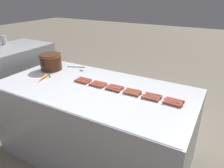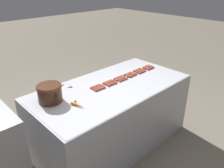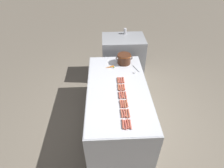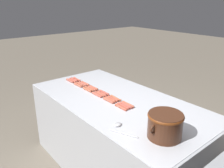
% 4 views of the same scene
% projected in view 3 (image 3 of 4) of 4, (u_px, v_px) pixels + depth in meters
% --- Properties ---
extents(ground_plane, '(20.00, 20.00, 0.00)m').
position_uv_depth(ground_plane, '(117.00, 121.00, 3.42)').
color(ground_plane, '#756B5B').
extents(griddle_counter, '(0.97, 1.93, 0.82)m').
position_uv_depth(griddle_counter, '(117.00, 106.00, 3.17)').
color(griddle_counter, '#ADAFB5').
rests_on(griddle_counter, ground_plane).
extents(back_cabinet, '(0.93, 0.67, 0.99)m').
position_uv_depth(back_cabinet, '(123.00, 58.00, 4.29)').
color(back_cabinet, '#939599').
rests_on(back_cabinet, ground_plane).
extents(hot_dog_0, '(0.03, 0.16, 0.02)m').
position_uv_depth(hot_dog_0, '(123.00, 124.00, 2.31)').
color(hot_dog_0, '#BA533F').
rests_on(hot_dog_0, griddle_counter).
extents(hot_dog_1, '(0.03, 0.16, 0.02)m').
position_uv_depth(hot_dog_1, '(122.00, 113.00, 2.46)').
color(hot_dog_1, '#BD5B44').
rests_on(hot_dog_1, griddle_counter).
extents(hot_dog_2, '(0.03, 0.16, 0.02)m').
position_uv_depth(hot_dog_2, '(121.00, 104.00, 2.60)').
color(hot_dog_2, '#BC5840').
rests_on(hot_dog_2, griddle_counter).
extents(hot_dog_3, '(0.03, 0.16, 0.02)m').
position_uv_depth(hot_dog_3, '(119.00, 95.00, 2.74)').
color(hot_dog_3, '#B35143').
rests_on(hot_dog_3, griddle_counter).
extents(hot_dog_4, '(0.03, 0.16, 0.02)m').
position_uv_depth(hot_dog_4, '(119.00, 87.00, 2.89)').
color(hot_dog_4, '#B05C3D').
rests_on(hot_dog_4, griddle_counter).
extents(hot_dog_5, '(0.03, 0.16, 0.02)m').
position_uv_depth(hot_dog_5, '(118.00, 80.00, 3.03)').
color(hot_dog_5, '#B3583F').
rests_on(hot_dog_5, griddle_counter).
extents(hot_dog_6, '(0.03, 0.16, 0.02)m').
position_uv_depth(hot_dog_6, '(126.00, 124.00, 2.31)').
color(hot_dog_6, '#B85245').
rests_on(hot_dog_6, griddle_counter).
extents(hot_dog_7, '(0.03, 0.16, 0.02)m').
position_uv_depth(hot_dog_7, '(124.00, 113.00, 2.46)').
color(hot_dog_7, '#B05647').
rests_on(hot_dog_7, griddle_counter).
extents(hot_dog_8, '(0.03, 0.16, 0.02)m').
position_uv_depth(hot_dog_8, '(123.00, 104.00, 2.60)').
color(hot_dog_8, '#B35440').
rests_on(hot_dog_8, griddle_counter).
extents(hot_dog_9, '(0.03, 0.16, 0.02)m').
position_uv_depth(hot_dog_9, '(122.00, 95.00, 2.75)').
color(hot_dog_9, '#BC5441').
rests_on(hot_dog_9, griddle_counter).
extents(hot_dog_10, '(0.03, 0.16, 0.02)m').
position_uv_depth(hot_dog_10, '(120.00, 87.00, 2.89)').
color(hot_dog_10, '#B3523E').
rests_on(hot_dog_10, griddle_counter).
extents(hot_dog_11, '(0.03, 0.16, 0.02)m').
position_uv_depth(hot_dog_11, '(120.00, 80.00, 3.04)').
color(hot_dog_11, '#BB5345').
rests_on(hot_dog_11, griddle_counter).
extents(hot_dog_12, '(0.03, 0.16, 0.02)m').
position_uv_depth(hot_dog_12, '(128.00, 124.00, 2.32)').
color(hot_dog_12, '#BA523F').
rests_on(hot_dog_12, griddle_counter).
extents(hot_dog_13, '(0.03, 0.16, 0.02)m').
position_uv_depth(hot_dog_13, '(126.00, 113.00, 2.45)').
color(hot_dog_13, '#AF573F').
rests_on(hot_dog_13, griddle_counter).
extents(hot_dog_14, '(0.03, 0.16, 0.02)m').
position_uv_depth(hot_dog_14, '(125.00, 104.00, 2.60)').
color(hot_dog_14, '#B05C40').
rests_on(hot_dog_14, griddle_counter).
extents(hot_dog_15, '(0.03, 0.16, 0.02)m').
position_uv_depth(hot_dog_15, '(124.00, 95.00, 2.75)').
color(hot_dog_15, '#B25843').
rests_on(hot_dog_15, griddle_counter).
extents(hot_dog_16, '(0.03, 0.16, 0.02)m').
position_uv_depth(hot_dog_16, '(123.00, 87.00, 2.89)').
color(hot_dog_16, '#BB573D').
rests_on(hot_dog_16, griddle_counter).
extents(hot_dog_17, '(0.03, 0.16, 0.02)m').
position_uv_depth(hot_dog_17, '(121.00, 80.00, 3.03)').
color(hot_dog_17, '#BC513F').
rests_on(hot_dog_17, griddle_counter).
extents(hot_dog_18, '(0.02, 0.16, 0.02)m').
position_uv_depth(hot_dog_18, '(130.00, 124.00, 2.31)').
color(hot_dog_18, '#B65545').
rests_on(hot_dog_18, griddle_counter).
extents(hot_dog_19, '(0.03, 0.16, 0.02)m').
position_uv_depth(hot_dog_19, '(129.00, 113.00, 2.46)').
color(hot_dog_19, '#B65840').
rests_on(hot_dog_19, griddle_counter).
extents(hot_dog_20, '(0.03, 0.16, 0.02)m').
position_uv_depth(hot_dog_20, '(127.00, 103.00, 2.61)').
color(hot_dog_20, '#B5583D').
rests_on(hot_dog_20, griddle_counter).
extents(hot_dog_21, '(0.03, 0.16, 0.02)m').
position_uv_depth(hot_dog_21, '(126.00, 95.00, 2.75)').
color(hot_dog_21, '#BA5242').
rests_on(hot_dog_21, griddle_counter).
extents(hot_dog_22, '(0.03, 0.16, 0.02)m').
position_uv_depth(hot_dog_22, '(124.00, 87.00, 2.89)').
color(hot_dog_22, '#B75641').
rests_on(hot_dog_22, griddle_counter).
extents(hot_dog_23, '(0.03, 0.16, 0.02)m').
position_uv_depth(hot_dog_23, '(123.00, 80.00, 3.04)').
color(hot_dog_23, '#BE543E').
rests_on(hot_dog_23, griddle_counter).
extents(bean_pot, '(0.32, 0.25, 0.18)m').
position_uv_depth(bean_pot, '(124.00, 58.00, 3.41)').
color(bean_pot, '#472616').
rests_on(bean_pot, griddle_counter).
extents(serving_spoon, '(0.14, 0.26, 0.02)m').
position_uv_depth(serving_spoon, '(135.00, 71.00, 3.25)').
color(serving_spoon, '#B7B7BC').
rests_on(serving_spoon, griddle_counter).
extents(carrot, '(0.18, 0.08, 0.03)m').
position_uv_depth(carrot, '(110.00, 67.00, 3.34)').
color(carrot, orange).
rests_on(carrot, griddle_counter).
extents(soda_can, '(0.07, 0.07, 0.12)m').
position_uv_depth(soda_can, '(125.00, 31.00, 4.11)').
color(soda_can, '#BCBCC1').
rests_on(soda_can, back_cabinet).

